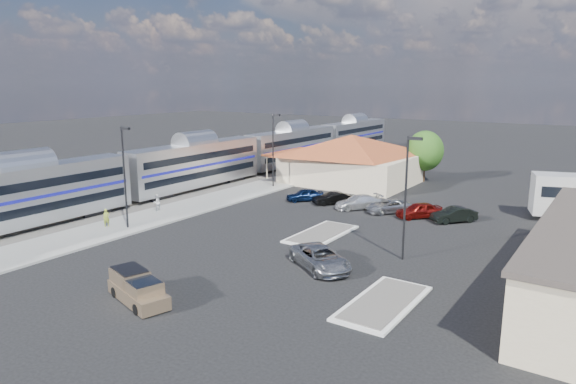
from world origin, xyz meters
The scene contains 22 objects.
ground centered at (0.00, 0.00, 0.00)m, with size 280.00×280.00×0.00m, color black.
railbed centered at (-21.00, 8.00, 0.06)m, with size 16.00×100.00×0.12m, color #4C4944.
platform centered at (-12.00, 6.00, 0.09)m, with size 5.50×92.00×0.18m, color gray.
passenger_train centered at (-18.00, 9.95, 2.87)m, with size 3.00×104.00×5.55m.
freight_cars centered at (-24.00, 4.52, 1.93)m, with size 2.80×46.00×4.00m.
station_depot centered at (-4.56, 24.00, 3.13)m, with size 18.35×12.24×6.20m.
traffic_island_south centered at (4.00, 2.00, 0.10)m, with size 3.30×7.50×0.21m.
traffic_island_north centered at (14.00, -8.00, 0.10)m, with size 3.30×7.50×0.21m.
lamp_plat_s centered at (-10.90, -6.00, 5.34)m, with size 1.08×0.25×9.00m.
lamp_plat_n centered at (-10.90, 16.00, 5.34)m, with size 1.08×0.25×9.00m.
lamp_lot centered at (12.10, 0.00, 5.34)m, with size 1.08×0.25×9.00m.
tree_depot centered at (3.00, 30.00, 4.02)m, with size 4.71×4.71×6.63m.
pickup_truck centered at (1.91, -15.72, 0.80)m, with size 5.17×3.05×1.68m.
suv centered at (7.98, -4.99, 0.78)m, with size 2.59×5.61×1.56m, color #94979C.
person_a centered at (-12.73, -6.86, 0.97)m, with size 0.58×0.38×1.59m, color #A8BB3A.
person_b centered at (-13.49, -0.41, 1.01)m, with size 0.80×0.63×1.65m, color white.
parked_car_a centered at (-3.92, 11.99, 0.69)m, with size 1.62×4.04×1.37m, color #0C1C3F.
parked_car_b centered at (-0.72, 12.29, 0.66)m, with size 1.39×3.99×1.31m, color black.
parked_car_c centered at (2.48, 11.99, 0.71)m, with size 1.99×4.90×1.42m, color silver.
parked_car_d centered at (5.68, 12.29, 0.66)m, with size 2.18×4.72×1.31m, color gray.
parked_car_e centered at (8.88, 11.99, 0.75)m, with size 1.77×4.40×1.50m, color maroon.
parked_car_f centered at (12.08, 12.29, 0.70)m, with size 1.49×4.26×1.40m, color black.
Camera 1 is at (24.89, -34.17, 12.64)m, focal length 32.00 mm.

